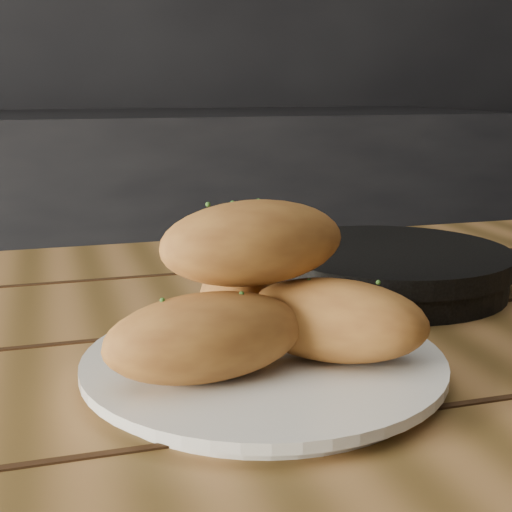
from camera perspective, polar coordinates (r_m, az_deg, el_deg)
The scene contains 4 objects.
table at distance 0.66m, azimuth 12.99°, elevation -15.17°, with size 1.42×0.97×0.75m.
plate at distance 0.54m, azimuth 0.60°, elevation -8.75°, with size 0.27×0.27×0.02m.
bread_rolls at distance 0.52m, azimuth 0.19°, elevation -3.49°, with size 0.25×0.21×0.12m.
skillet at distance 0.78m, azimuth 10.78°, elevation -0.95°, with size 0.37×0.26×0.05m.
Camera 1 is at (0.32, -0.05, 0.97)m, focal length 50.00 mm.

